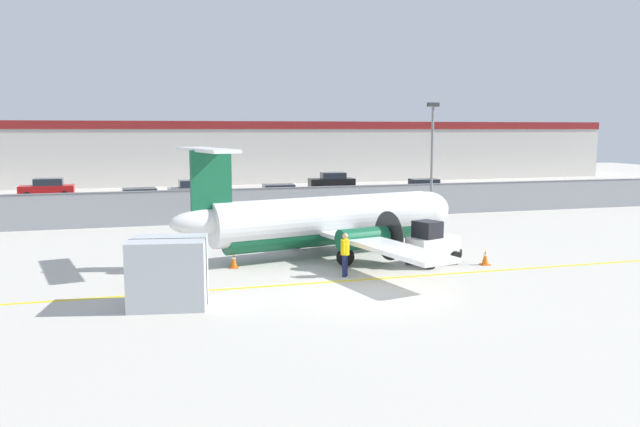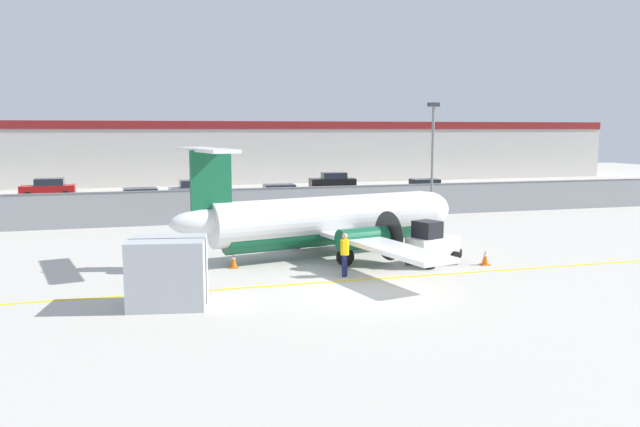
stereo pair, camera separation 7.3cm
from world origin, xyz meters
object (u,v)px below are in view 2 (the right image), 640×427
object	(u,v)px
traffic_cone_far_left	(234,260)
apron_light_pole	(433,152)
parked_car_2	(196,190)
parked_car_4	(333,181)
cargo_container	(168,272)
commuter_airplane	(331,220)
traffic_cone_far_right	(174,281)
traffic_cone_near_left	(179,272)
ground_crew_worker	(345,252)
baggage_tug	(432,244)
parked_car_3	(278,195)
parked_car_0	(48,188)
parked_car_1	(139,200)
traffic_cone_near_right	(485,258)
parked_car_5	(426,189)

from	to	relation	value
traffic_cone_far_left	apron_light_pole	world-z (taller)	apron_light_pole
parked_car_2	parked_car_4	bearing A→B (deg)	20.57
apron_light_pole	cargo_container	bearing A→B (deg)	-138.07
commuter_airplane	traffic_cone_far_right	bearing A→B (deg)	-161.33
traffic_cone_near_left	ground_crew_worker	bearing A→B (deg)	-10.52
traffic_cone_far_right	parked_car_2	xyz separation A→B (m)	(2.92, 27.62, 0.58)
baggage_tug	ground_crew_worker	world-z (taller)	baggage_tug
parked_car_3	traffic_cone_far_left	bearing A→B (deg)	74.76
traffic_cone_far_left	parked_car_0	world-z (taller)	parked_car_0
cargo_container	parked_car_0	world-z (taller)	cargo_container
parked_car_1	traffic_cone_near_right	bearing A→B (deg)	119.56
cargo_container	apron_light_pole	xyz separation A→B (m)	(16.34, 14.68, 3.20)
baggage_tug	parked_car_2	bearing A→B (deg)	85.47
parked_car_0	parked_car_4	bearing A→B (deg)	179.29
ground_crew_worker	parked_car_2	size ratio (longest dim) A/B	0.40
commuter_airplane	parked_car_2	bearing A→B (deg)	87.48
traffic_cone_near_left	traffic_cone_far_left	xyz separation A→B (m)	(2.27, 1.51, 0.00)
traffic_cone_near_right	parked_car_4	distance (m)	32.60
ground_crew_worker	parked_car_5	distance (m)	27.57
apron_light_pole	commuter_airplane	bearing A→B (deg)	-137.06
cargo_container	parked_car_4	size ratio (longest dim) A/B	0.62
commuter_airplane	parked_car_5	world-z (taller)	commuter_airplane
ground_crew_worker	apron_light_pole	size ratio (longest dim) A/B	0.23
traffic_cone_near_right	parked_car_0	size ratio (longest dim) A/B	0.15
parked_car_2	parked_car_0	bearing A→B (deg)	154.29
traffic_cone_near_right	traffic_cone_far_left	bearing A→B (deg)	167.34
commuter_airplane	traffic_cone_far_left	bearing A→B (deg)	-176.01
cargo_container	traffic_cone_near_right	bearing A→B (deg)	20.85
commuter_airplane	traffic_cone_near_right	size ratio (longest dim) A/B	24.94
ground_crew_worker	parked_car_0	distance (m)	35.61
commuter_airplane	traffic_cone_near_right	xyz separation A→B (m)	(5.68, -3.69, -1.29)
traffic_cone_far_left	parked_car_3	xyz separation A→B (m)	(5.85, 19.12, 0.58)
parked_car_2	commuter_airplane	bearing A→B (deg)	-82.13
traffic_cone_near_right	parked_car_1	world-z (taller)	parked_car_1
cargo_container	apron_light_pole	size ratio (longest dim) A/B	0.37
traffic_cone_near_left	traffic_cone_near_right	size ratio (longest dim) A/B	1.00
traffic_cone_near_right	traffic_cone_far_right	size ratio (longest dim) A/B	1.00
baggage_tug	parked_car_1	size ratio (longest dim) A/B	0.60
traffic_cone_far_right	parked_car_2	size ratio (longest dim) A/B	0.15
traffic_cone_far_right	parked_car_4	xyz separation A→B (m)	(15.89, 33.11, 0.58)
parked_car_0	apron_light_pole	size ratio (longest dim) A/B	0.59
commuter_airplane	ground_crew_worker	size ratio (longest dim) A/B	9.39
parked_car_1	traffic_cone_near_left	bearing A→B (deg)	90.24
traffic_cone_far_left	commuter_airplane	bearing A→B (deg)	16.74
traffic_cone_near_left	traffic_cone_far_left	world-z (taller)	same
parked_car_1	parked_car_4	world-z (taller)	same
baggage_tug	parked_car_1	xyz separation A→B (m)	(-12.04, 20.37, 0.04)
parked_car_0	traffic_cone_near_left	bearing A→B (deg)	103.88
baggage_tug	apron_light_pole	size ratio (longest dim) A/B	0.35
commuter_airplane	parked_car_3	size ratio (longest dim) A/B	3.75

